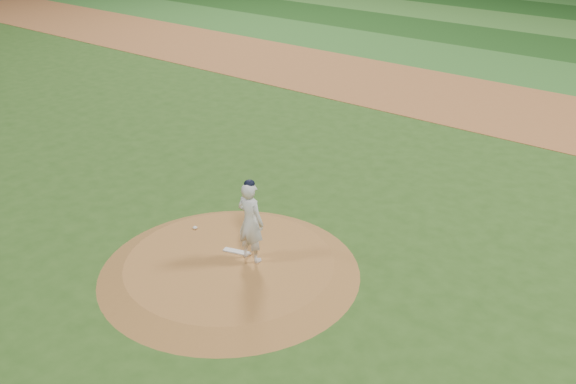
{
  "coord_description": "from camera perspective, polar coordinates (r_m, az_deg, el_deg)",
  "views": [
    {
      "loc": [
        8.01,
        -8.27,
        7.49
      ],
      "look_at": [
        0.0,
        2.0,
        1.1
      ],
      "focal_mm": 40.0,
      "sensor_mm": 36.0,
      "label": 1
    }
  ],
  "objects": [
    {
      "name": "ground",
      "position": [
        13.74,
        -5.18,
        -7.03
      ],
      "size": [
        120.0,
        120.0,
        0.0
      ],
      "primitive_type": "plane",
      "color": "#2C501A",
      "rests_on": "ground"
    },
    {
      "name": "infield_dirt_band",
      "position": [
        24.82,
        17.45,
        7.38
      ],
      "size": [
        70.0,
        6.0,
        0.02
      ],
      "primitive_type": "cube",
      "color": "#9D5E30",
      "rests_on": "ground"
    },
    {
      "name": "outfield_stripe_0",
      "position": [
        29.86,
        21.46,
        9.83
      ],
      "size": [
        70.0,
        5.0,
        0.02
      ],
      "primitive_type": "cube",
      "color": "#306A26",
      "rests_on": "ground"
    },
    {
      "name": "outfield_stripe_1",
      "position": [
        34.56,
        24.11,
        11.41
      ],
      "size": [
        70.0,
        5.0,
        0.02
      ],
      "primitive_type": "cube",
      "color": "#1A4416",
      "rests_on": "ground"
    },
    {
      "name": "pitchers_mound",
      "position": [
        13.67,
        -5.2,
        -6.6
      ],
      "size": [
        5.5,
        5.5,
        0.25
      ],
      "primitive_type": "cone",
      "color": "#9D6530",
      "rests_on": "ground"
    },
    {
      "name": "pitching_rubber",
      "position": [
        13.9,
        -4.62,
        -5.29
      ],
      "size": [
        0.59,
        0.31,
        0.03
      ],
      "primitive_type": "cube",
      "rotation": [
        0.0,
        0.0,
        0.31
      ],
      "color": "silver",
      "rests_on": "pitchers_mound"
    },
    {
      "name": "rosin_bag",
      "position": [
        14.89,
        -8.27,
        -3.15
      ],
      "size": [
        0.11,
        0.11,
        0.06
      ],
      "primitive_type": "ellipsoid",
      "color": "silver",
      "rests_on": "pitchers_mound"
    },
    {
      "name": "pitcher_on_mound",
      "position": [
        13.2,
        -3.35,
        -2.61
      ],
      "size": [
        0.66,
        0.44,
        1.84
      ],
      "color": "silver",
      "rests_on": "pitchers_mound"
    }
  ]
}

